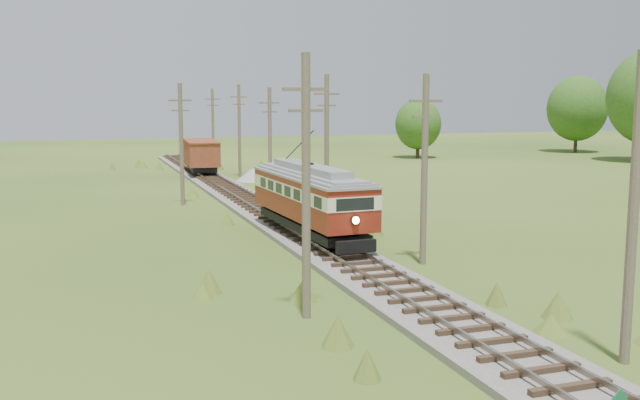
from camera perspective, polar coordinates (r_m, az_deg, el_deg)
name	(u,v)px	position (r m, az deg, el deg)	size (l,w,h in m)	color
railbed_main	(265,212)	(46.66, -4.40, -0.94)	(3.60, 96.00, 0.57)	#605B54
streetcar	(310,195)	(37.28, -0.79, 0.42)	(3.25, 11.81, 5.36)	black
gondola	(201,154)	(70.86, -9.49, 3.64)	(3.54, 9.09, 2.95)	black
gravel_pile	(255,175)	(65.93, -5.26, 2.00)	(3.29, 3.49, 1.20)	gray
utility_pole_r_1	(633,211)	(21.57, 23.78, -0.82)	(0.30, 0.30, 8.80)	brown
utility_pole_r_2	(424,168)	(32.36, 8.36, 2.57)	(1.60, 0.30, 8.60)	brown
utility_pole_r_3	(327,146)	(44.24, 0.54, 4.37)	(1.60, 0.30, 9.00)	brown
utility_pole_r_4	(270,140)	(56.61, -4.03, 4.84)	(1.60, 0.30, 8.40)	brown
utility_pole_r_5	(239,130)	(69.32, -6.47, 5.61)	(1.60, 0.30, 8.90)	brown
utility_pole_r_6	(213,126)	(82.03, -8.56, 5.87)	(1.60, 0.30, 8.70)	brown
utility_pole_l_a	(306,185)	(23.95, -1.12, 1.23)	(1.60, 0.30, 9.00)	brown
utility_pole_l_b	(181,143)	(51.22, -11.04, 4.49)	(1.60, 0.30, 8.60)	brown
tree_right_5	(577,108)	(108.23, 19.88, 6.90)	(8.40, 8.40, 10.82)	#38281C
tree_mid_b	(418,124)	(92.51, 7.86, 6.03)	(5.88, 5.88, 7.57)	#38281C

